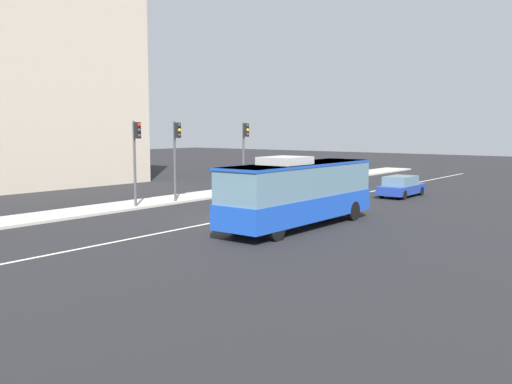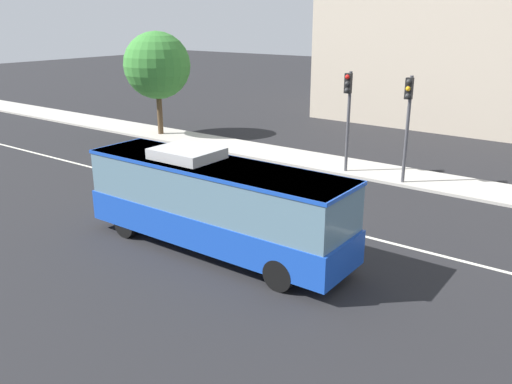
# 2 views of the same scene
# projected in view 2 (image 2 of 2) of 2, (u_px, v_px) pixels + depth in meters

# --- Properties ---
(ground_plane) EXTENTS (160.00, 160.00, 0.00)m
(ground_plane) POSITION_uv_depth(u_px,v_px,m) (274.00, 214.00, 21.89)
(ground_plane) COLOR black
(sidewalk_kerb) EXTENTS (80.00, 3.10, 0.14)m
(sidewalk_kerb) POSITION_uv_depth(u_px,v_px,m) (360.00, 169.00, 28.06)
(sidewalk_kerb) COLOR #B2ADA3
(sidewalk_kerb) RESTS_ON ground_plane
(lane_centre_line) EXTENTS (76.00, 0.16, 0.01)m
(lane_centre_line) POSITION_uv_depth(u_px,v_px,m) (274.00, 213.00, 21.89)
(lane_centre_line) COLOR silver
(lane_centre_line) RESTS_ON ground_plane
(transit_bus) EXTENTS (10.01, 2.52, 3.46)m
(transit_bus) POSITION_uv_depth(u_px,v_px,m) (214.00, 200.00, 17.98)
(transit_bus) COLOR #1947B7
(transit_bus) RESTS_ON ground_plane
(traffic_light_near_corner) EXTENTS (0.34, 0.62, 5.20)m
(traffic_light_near_corner) POSITION_uv_depth(u_px,v_px,m) (408.00, 112.00, 24.42)
(traffic_light_near_corner) COLOR #47474C
(traffic_light_near_corner) RESTS_ON ground_plane
(traffic_light_far_corner) EXTENTS (0.34, 0.62, 5.20)m
(traffic_light_far_corner) POSITION_uv_depth(u_px,v_px,m) (348.00, 105.00, 26.28)
(traffic_light_far_corner) COLOR #47474C
(traffic_light_far_corner) RESTS_ON ground_plane
(street_tree_kerbside_left) EXTENTS (4.38, 4.38, 6.89)m
(street_tree_kerbside_left) POSITION_uv_depth(u_px,v_px,m) (157.00, 66.00, 34.77)
(street_tree_kerbside_left) COLOR #4C3823
(street_tree_kerbside_left) RESTS_ON ground_plane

